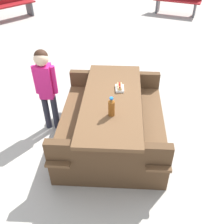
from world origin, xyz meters
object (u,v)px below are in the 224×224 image
object	(u,v)px
hotdog_tray	(120,87)
child_in_coat	(45,82)
park_bench_mid	(9,4)
soda_bottle	(111,107)
picnic_table	(112,117)

from	to	relation	value
hotdog_tray	child_in_coat	xyz separation A→B (m)	(0.36, 0.96, 0.04)
child_in_coat	park_bench_mid	distance (m)	5.67
child_in_coat	park_bench_mid	bearing A→B (deg)	7.99
soda_bottle	child_in_coat	distance (m)	1.12
picnic_table	soda_bottle	xyz separation A→B (m)	(-0.33, 0.10, 0.42)
picnic_table	soda_bottle	world-z (taller)	soda_bottle
picnic_table	park_bench_mid	size ratio (longest dim) A/B	1.42
picnic_table	hotdog_tray	world-z (taller)	hotdog_tray
soda_bottle	park_bench_mid	world-z (taller)	soda_bottle
picnic_table	soda_bottle	bearing A→B (deg)	163.73
park_bench_mid	hotdog_tray	bearing A→B (deg)	-163.68
picnic_table	child_in_coat	xyz separation A→B (m)	(0.53, 0.80, 0.37)
hotdog_tray	child_in_coat	distance (m)	1.02
hotdog_tray	child_in_coat	world-z (taller)	child_in_coat
park_bench_mid	picnic_table	bearing A→B (deg)	-165.48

